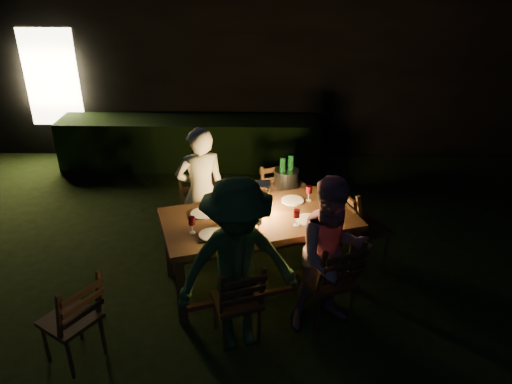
{
  "coord_description": "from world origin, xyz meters",
  "views": [
    {
      "loc": [
        0.79,
        -3.91,
        3.36
      ],
      "look_at": [
        0.67,
        0.82,
        0.98
      ],
      "focal_mm": 35.0,
      "sensor_mm": 36.0,
      "label": 1
    }
  ],
  "objects_px": {
    "chair_near_right": "(327,293)",
    "bottle_bucket_a": "(282,176)",
    "chair_far_right": "(283,218)",
    "lantern": "(263,200)",
    "side_table": "(286,192)",
    "bottle_bucket_b": "(290,173)",
    "person_opp_left": "(238,267)",
    "chair_far_left": "(204,230)",
    "dining_table": "(259,223)",
    "bottle_table": "(236,208)",
    "person_house_side": "(201,192)",
    "chair_near_left": "(237,314)",
    "chair_spare": "(74,333)",
    "ice_bucket": "(286,178)",
    "person_opp_right": "(332,256)",
    "chair_end": "(362,239)"
  },
  "relations": [
    {
      "from": "chair_near_right",
      "to": "bottle_bucket_a",
      "type": "relative_size",
      "value": 3.18
    },
    {
      "from": "chair_far_right",
      "to": "lantern",
      "type": "bearing_deg",
      "value": 49.5
    },
    {
      "from": "chair_far_right",
      "to": "side_table",
      "type": "xyz_separation_m",
      "value": [
        0.03,
        0.1,
        0.31
      ]
    },
    {
      "from": "chair_near_right",
      "to": "bottle_bucket_b",
      "type": "xyz_separation_m",
      "value": [
        -0.31,
        1.63,
        0.54
      ]
    },
    {
      "from": "person_opp_left",
      "to": "chair_far_left",
      "type": "bearing_deg",
      "value": 90.03
    },
    {
      "from": "dining_table",
      "to": "bottle_bucket_b",
      "type": "xyz_separation_m",
      "value": [
        0.36,
        1.05,
        0.1
      ]
    },
    {
      "from": "bottle_bucket_a",
      "to": "bottle_table",
      "type": "bearing_deg",
      "value": -115.39
    },
    {
      "from": "dining_table",
      "to": "chair_far_left",
      "type": "distance_m",
      "value": 1.0
    },
    {
      "from": "person_house_side",
      "to": "side_table",
      "type": "relative_size",
      "value": 2.29
    },
    {
      "from": "bottle_table",
      "to": "chair_near_left",
      "type": "bearing_deg",
      "value": -86.11
    },
    {
      "from": "chair_far_right",
      "to": "chair_spare",
      "type": "xyz_separation_m",
      "value": [
        -1.87,
        -2.08,
        -0.0
      ]
    },
    {
      "from": "ice_bucket",
      "to": "person_house_side",
      "type": "bearing_deg",
      "value": -159.61
    },
    {
      "from": "person_house_side",
      "to": "bottle_table",
      "type": "height_order",
      "value": "person_house_side"
    },
    {
      "from": "chair_near_left",
      "to": "bottle_bucket_a",
      "type": "bearing_deg",
      "value": 55.33
    },
    {
      "from": "chair_near_left",
      "to": "person_opp_left",
      "type": "height_order",
      "value": "person_opp_left"
    },
    {
      "from": "dining_table",
      "to": "person_opp_right",
      "type": "bearing_deg",
      "value": -61.24
    },
    {
      "from": "bottle_table",
      "to": "bottle_bucket_b",
      "type": "xyz_separation_m",
      "value": [
        0.6,
        1.12,
        -0.12
      ]
    },
    {
      "from": "side_table",
      "to": "bottle_bucket_a",
      "type": "distance_m",
      "value": 0.25
    },
    {
      "from": "dining_table",
      "to": "lantern",
      "type": "height_order",
      "value": "lantern"
    },
    {
      "from": "chair_near_right",
      "to": "person_opp_right",
      "type": "relative_size",
      "value": 0.65
    },
    {
      "from": "chair_near_right",
      "to": "chair_spare",
      "type": "height_order",
      "value": "chair_near_right"
    },
    {
      "from": "side_table",
      "to": "bottle_bucket_b",
      "type": "height_order",
      "value": "bottle_bucket_b"
    },
    {
      "from": "bottle_bucket_a",
      "to": "person_opp_right",
      "type": "bearing_deg",
      "value": -75.07
    },
    {
      "from": "person_house_side",
      "to": "dining_table",
      "type": "bearing_deg",
      "value": 118.76
    },
    {
      "from": "chair_near_left",
      "to": "person_house_side",
      "type": "distance_m",
      "value": 1.67
    },
    {
      "from": "chair_far_left",
      "to": "bottle_table",
      "type": "height_order",
      "value": "bottle_table"
    },
    {
      "from": "bottle_table",
      "to": "bottle_bucket_b",
      "type": "height_order",
      "value": "bottle_table"
    },
    {
      "from": "bottle_table",
      "to": "person_opp_right",
      "type": "bearing_deg",
      "value": -31.11
    },
    {
      "from": "side_table",
      "to": "ice_bucket",
      "type": "height_order",
      "value": "ice_bucket"
    },
    {
      "from": "chair_far_right",
      "to": "side_table",
      "type": "height_order",
      "value": "chair_far_right"
    },
    {
      "from": "chair_near_right",
      "to": "bottle_bucket_b",
      "type": "bearing_deg",
      "value": 74.72
    },
    {
      "from": "chair_far_left",
      "to": "bottle_bucket_b",
      "type": "relative_size",
      "value": 3.08
    },
    {
      "from": "chair_far_left",
      "to": "person_opp_left",
      "type": "xyz_separation_m",
      "value": [
        0.5,
        -1.51,
        0.54
      ]
    },
    {
      "from": "person_opp_right",
      "to": "ice_bucket",
      "type": "height_order",
      "value": "person_opp_right"
    },
    {
      "from": "chair_far_right",
      "to": "person_opp_left",
      "type": "bearing_deg",
      "value": 52.05
    },
    {
      "from": "chair_near_right",
      "to": "lantern",
      "type": "distance_m",
      "value": 1.14
    },
    {
      "from": "chair_spare",
      "to": "bottle_bucket_b",
      "type": "relative_size",
      "value": 3.0
    },
    {
      "from": "chair_far_right",
      "to": "side_table",
      "type": "distance_m",
      "value": 0.33
    },
    {
      "from": "chair_near_right",
      "to": "bottle_table",
      "type": "distance_m",
      "value": 1.23
    },
    {
      "from": "chair_far_right",
      "to": "chair_end",
      "type": "height_order",
      "value": "chair_end"
    },
    {
      "from": "person_opp_right",
      "to": "chair_end",
      "type": "bearing_deg",
      "value": 46.48
    },
    {
      "from": "person_house_side",
      "to": "person_opp_left",
      "type": "height_order",
      "value": "person_opp_left"
    },
    {
      "from": "dining_table",
      "to": "chair_end",
      "type": "height_order",
      "value": "chair_end"
    },
    {
      "from": "bottle_table",
      "to": "chair_near_right",
      "type": "bearing_deg",
      "value": -29.24
    },
    {
      "from": "chair_near_left",
      "to": "chair_far_left",
      "type": "relative_size",
      "value": 0.94
    },
    {
      "from": "dining_table",
      "to": "side_table",
      "type": "bearing_deg",
      "value": 54.54
    },
    {
      "from": "chair_end",
      "to": "bottle_table",
      "type": "bearing_deg",
      "value": -91.82
    },
    {
      "from": "person_opp_left",
      "to": "dining_table",
      "type": "bearing_deg",
      "value": 61.24
    },
    {
      "from": "chair_far_right",
      "to": "bottle_bucket_b",
      "type": "distance_m",
      "value": 0.57
    },
    {
      "from": "chair_near_left",
      "to": "chair_end",
      "type": "bearing_deg",
      "value": 21.87
    }
  ]
}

